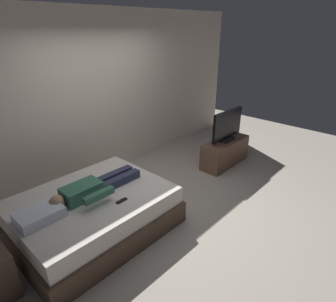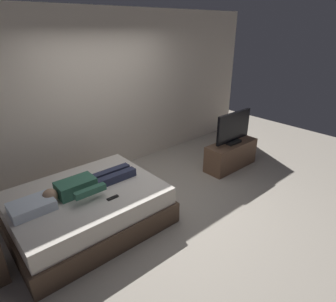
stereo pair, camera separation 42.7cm
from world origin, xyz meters
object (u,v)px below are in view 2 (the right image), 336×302
bed (88,208)px  person (86,184)px  pillow (32,207)px  tv (233,128)px  tv_stand (231,155)px  remote (113,198)px

bed → person: size_ratio=1.55×
pillow → tv: (3.52, -0.18, 0.18)m
bed → person: (0.03, 0.02, 0.36)m
pillow → tv_stand: pillow is taller
person → tv: tv is taller
pillow → tv_stand: size_ratio=0.44×
tv → pillow: bearing=177.1°
remote → tv: tv is taller
tv_stand → tv: 0.53m
bed → tv: bearing=-3.6°
person → remote: bearing=-69.5°
remote → bed: bearing=114.9°
person → tv_stand: 2.86m
bed → pillow: bearing=180.0°
bed → tv: 2.91m
person → bed: bearing=-148.8°
bed → pillow: pillow is taller
bed → remote: bearing=-65.1°
person → remote: 0.44m
pillow → person: size_ratio=0.38×
bed → remote: remote is taller
remote → tv: size_ratio=0.17×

